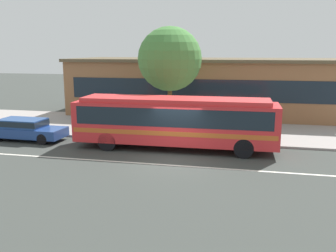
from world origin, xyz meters
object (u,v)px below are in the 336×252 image
Objects in this scene: sedan_behind_bus at (25,128)px; bus_stop_sign at (255,117)px; pedestrian_standing_by_tree at (123,119)px; transit_bus at (175,119)px; pedestrian_waiting_near_sign at (143,119)px; pedestrian_walking_along_curb at (208,120)px; street_tree_near_stop at (170,59)px.

sedan_behind_bus is 13.62m from bus_stop_sign.
bus_stop_sign reaches higher than sedan_behind_bus.
sedan_behind_bus is 2.77× the size of pedestrian_standing_by_tree.
transit_bus reaches higher than pedestrian_standing_by_tree.
transit_bus is 6.38× the size of pedestrian_standing_by_tree.
pedestrian_waiting_near_sign is 6.88m from bus_stop_sign.
sedan_behind_bus is 2.79× the size of pedestrian_walking_along_curb.
bus_stop_sign is at bearing -5.88° from pedestrian_waiting_near_sign.
pedestrian_waiting_near_sign is 0.98× the size of pedestrian_standing_by_tree.
street_tree_near_stop is at bearing 54.18° from pedestrian_waiting_near_sign.
pedestrian_waiting_near_sign is at bearing -125.82° from street_tree_near_stop.
pedestrian_waiting_near_sign is 0.25× the size of street_tree_near_stop.
transit_bus is 1.63× the size of street_tree_near_stop.
pedestrian_walking_along_curb reaches higher than pedestrian_waiting_near_sign.
pedestrian_standing_by_tree is at bearing 148.69° from transit_bus.
pedestrian_waiting_near_sign is 0.98× the size of pedestrian_walking_along_curb.
pedestrian_walking_along_curb is at bearing 6.21° from pedestrian_standing_by_tree.
pedestrian_standing_by_tree reaches higher than pedestrian_waiting_near_sign.
bus_stop_sign is (7.99, -0.42, 0.49)m from pedestrian_standing_by_tree.
sedan_behind_bus is at bearing -158.20° from pedestrian_standing_by_tree.
pedestrian_walking_along_curb is 0.73× the size of bus_stop_sign.
pedestrian_standing_by_tree is 0.26× the size of street_tree_near_stop.
street_tree_near_stop is at bearing 149.92° from pedestrian_walking_along_curb.
pedestrian_walking_along_curb is 0.99× the size of pedestrian_standing_by_tree.
bus_stop_sign is at bearing 23.73° from transit_bus.
sedan_behind_bus is 2.84× the size of pedestrian_waiting_near_sign.
pedestrian_waiting_near_sign is (-2.59, 2.56, -0.54)m from transit_bus.
pedestrian_waiting_near_sign reaches higher than sedan_behind_bus.
pedestrian_walking_along_curb is 0.25× the size of street_tree_near_stop.
pedestrian_standing_by_tree is (-3.75, 2.28, -0.52)m from transit_bus.
pedestrian_walking_along_curb is (4.10, 0.29, 0.02)m from pedestrian_waiting_near_sign.
pedestrian_standing_by_tree is (5.49, 2.19, 0.40)m from sedan_behind_bus.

